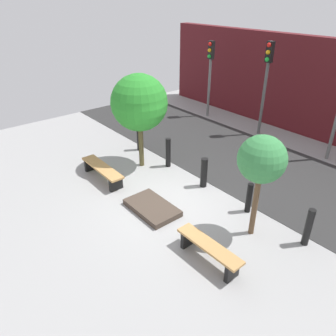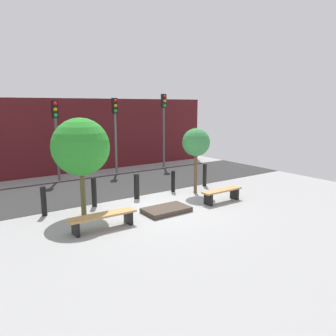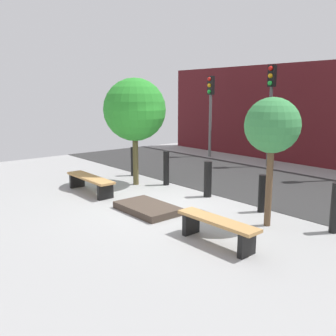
{
  "view_description": "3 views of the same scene",
  "coord_description": "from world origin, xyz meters",
  "px_view_note": "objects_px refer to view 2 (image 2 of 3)",
  "views": [
    {
      "loc": [
        6.03,
        -4.99,
        5.39
      ],
      "look_at": [
        0.14,
        -0.13,
        1.24
      ],
      "focal_mm": 35.0,
      "sensor_mm": 36.0,
      "label": 1
    },
    {
      "loc": [
        -5.98,
        -9.24,
        3.55
      ],
      "look_at": [
        0.47,
        -0.01,
        1.37
      ],
      "focal_mm": 35.0,
      "sensor_mm": 36.0,
      "label": 2
    },
    {
      "loc": [
        6.72,
        -5.61,
        2.69
      ],
      "look_at": [
        -0.11,
        0.13,
        0.93
      ],
      "focal_mm": 40.0,
      "sensor_mm": 36.0,
      "label": 3
    }
  ],
  "objects_px": {
    "tree_behind_left_bench": "(81,147)",
    "bollard_far_left": "(44,201)",
    "bollard_left": "(94,192)",
    "traffic_light_mid_east": "(115,122)",
    "planter_bed": "(166,210)",
    "bench_left": "(103,218)",
    "traffic_light_east": "(164,118)",
    "bollard_far_right": "(205,175)",
    "tree_behind_right_bench": "(196,143)",
    "bollard_center": "(137,186)",
    "traffic_light_mid_west": "(56,126)",
    "bench_right": "(222,193)",
    "bollard_right": "(173,181)"
  },
  "relations": [
    {
      "from": "tree_behind_left_bench",
      "to": "bollard_center",
      "type": "distance_m",
      "value": 3.02
    },
    {
      "from": "planter_bed",
      "to": "bollard_far_right",
      "type": "bearing_deg",
      "value": 30.15
    },
    {
      "from": "bollard_right",
      "to": "bollard_far_right",
      "type": "relative_size",
      "value": 0.88
    },
    {
      "from": "bollard_right",
      "to": "traffic_light_east",
      "type": "relative_size",
      "value": 0.21
    },
    {
      "from": "planter_bed",
      "to": "traffic_light_mid_east",
      "type": "height_order",
      "value": "traffic_light_mid_east"
    },
    {
      "from": "bench_left",
      "to": "bollard_far_left",
      "type": "bearing_deg",
      "value": 116.81
    },
    {
      "from": "bench_left",
      "to": "bench_right",
      "type": "distance_m",
      "value": 4.73
    },
    {
      "from": "traffic_light_mid_west",
      "to": "traffic_light_mid_east",
      "type": "height_order",
      "value": "traffic_light_mid_east"
    },
    {
      "from": "traffic_light_mid_west",
      "to": "bollard_center",
      "type": "bearing_deg",
      "value": -72.52
    },
    {
      "from": "bollard_left",
      "to": "tree_behind_right_bench",
      "type": "bearing_deg",
      "value": -9.23
    },
    {
      "from": "bench_left",
      "to": "bollard_far_left",
      "type": "height_order",
      "value": "bollard_far_left"
    },
    {
      "from": "bench_left",
      "to": "tree_behind_left_bench",
      "type": "height_order",
      "value": "tree_behind_left_bench"
    },
    {
      "from": "bench_right",
      "to": "tree_behind_left_bench",
      "type": "relative_size",
      "value": 0.54
    },
    {
      "from": "planter_bed",
      "to": "tree_behind_left_bench",
      "type": "bearing_deg",
      "value": 150.48
    },
    {
      "from": "bollard_left",
      "to": "traffic_light_mid_east",
      "type": "distance_m",
      "value": 6.18
    },
    {
      "from": "tree_behind_left_bench",
      "to": "traffic_light_east",
      "type": "height_order",
      "value": "traffic_light_east"
    },
    {
      "from": "planter_bed",
      "to": "tree_behind_left_bench",
      "type": "relative_size",
      "value": 0.49
    },
    {
      "from": "traffic_light_mid_east",
      "to": "traffic_light_east",
      "type": "distance_m",
      "value": 3.03
    },
    {
      "from": "bench_left",
      "to": "bollard_right",
      "type": "xyz_separation_m",
      "value": [
        4.09,
        2.2,
        0.1
      ]
    },
    {
      "from": "bollard_far_right",
      "to": "traffic_light_mid_east",
      "type": "relative_size",
      "value": 0.26
    },
    {
      "from": "planter_bed",
      "to": "tree_behind_right_bench",
      "type": "bearing_deg",
      "value": 29.52
    },
    {
      "from": "tree_behind_left_bench",
      "to": "bollard_right",
      "type": "bearing_deg",
      "value": 9.23
    },
    {
      "from": "bollard_left",
      "to": "bollard_far_right",
      "type": "relative_size",
      "value": 1.04
    },
    {
      "from": "planter_bed",
      "to": "bollard_far_right",
      "type": "distance_m",
      "value": 4.01
    },
    {
      "from": "bench_left",
      "to": "tree_behind_left_bench",
      "type": "bearing_deg",
      "value": 90.63
    },
    {
      "from": "bollard_far_right",
      "to": "traffic_light_mid_east",
      "type": "distance_m",
      "value": 5.62
    },
    {
      "from": "traffic_light_mid_west",
      "to": "bench_left",
      "type": "bearing_deg",
      "value": -96.94
    },
    {
      "from": "bollard_left",
      "to": "bollard_center",
      "type": "xyz_separation_m",
      "value": [
        1.72,
        0.0,
        -0.04
      ]
    },
    {
      "from": "traffic_light_mid_west",
      "to": "tree_behind_left_bench",
      "type": "bearing_deg",
      "value": -98.86
    },
    {
      "from": "bench_right",
      "to": "traffic_light_mid_east",
      "type": "distance_m",
      "value": 7.43
    },
    {
      "from": "bench_right",
      "to": "bollard_far_right",
      "type": "bearing_deg",
      "value": 63.19
    },
    {
      "from": "bench_right",
      "to": "bollard_left",
      "type": "height_order",
      "value": "bollard_left"
    },
    {
      "from": "tree_behind_right_bench",
      "to": "bollard_left",
      "type": "bearing_deg",
      "value": 170.77
    },
    {
      "from": "bollard_right",
      "to": "bollard_far_right",
      "type": "distance_m",
      "value": 1.72
    },
    {
      "from": "bench_left",
      "to": "bollard_center",
      "type": "relative_size",
      "value": 2.09
    },
    {
      "from": "tree_behind_right_bench",
      "to": "traffic_light_east",
      "type": "height_order",
      "value": "traffic_light_east"
    },
    {
      "from": "bollard_right",
      "to": "bollard_far_right",
      "type": "bearing_deg",
      "value": 0.0
    },
    {
      "from": "tree_behind_left_bench",
      "to": "planter_bed",
      "type": "bearing_deg",
      "value": -29.52
    },
    {
      "from": "bench_left",
      "to": "tree_behind_left_bench",
      "type": "distance_m",
      "value": 2.45
    },
    {
      "from": "bench_left",
      "to": "traffic_light_mid_east",
      "type": "xyz_separation_m",
      "value": [
        3.87,
        7.0,
        2.34
      ]
    },
    {
      "from": "tree_behind_left_bench",
      "to": "traffic_light_mid_east",
      "type": "distance_m",
      "value": 6.71
    },
    {
      "from": "bench_left",
      "to": "bollard_right",
      "type": "relative_size",
      "value": 2.28
    },
    {
      "from": "tree_behind_left_bench",
      "to": "bollard_center",
      "type": "relative_size",
      "value": 3.31
    },
    {
      "from": "tree_behind_right_bench",
      "to": "bollard_far_right",
      "type": "bearing_deg",
      "value": 31.52
    },
    {
      "from": "tree_behind_left_bench",
      "to": "bollard_far_left",
      "type": "height_order",
      "value": "tree_behind_left_bench"
    },
    {
      "from": "bollard_left",
      "to": "traffic_light_east",
      "type": "bearing_deg",
      "value": 37.5
    },
    {
      "from": "bench_left",
      "to": "tree_behind_left_bench",
      "type": "xyz_separation_m",
      "value": [
        0.0,
        1.54,
        1.9
      ]
    },
    {
      "from": "planter_bed",
      "to": "bollard_right",
      "type": "distance_m",
      "value": 2.67
    },
    {
      "from": "bench_right",
      "to": "bollard_center",
      "type": "xyz_separation_m",
      "value": [
        -2.36,
        2.2,
        0.14
      ]
    },
    {
      "from": "planter_bed",
      "to": "traffic_light_mid_west",
      "type": "distance_m",
      "value": 7.4
    }
  ]
}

